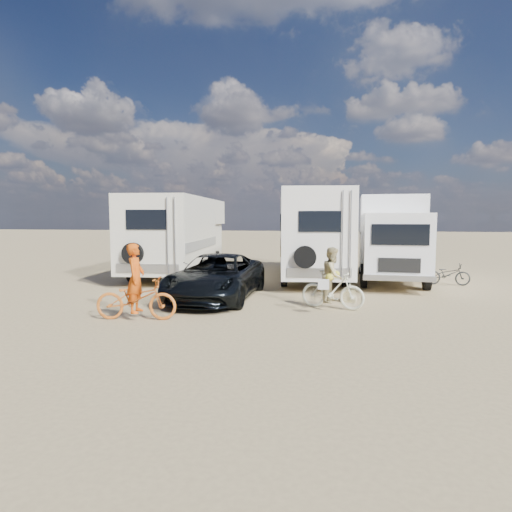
% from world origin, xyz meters
% --- Properties ---
extents(ground, '(140.00, 140.00, 0.00)m').
position_xyz_m(ground, '(0.00, 0.00, 0.00)').
color(ground, tan).
rests_on(ground, ground).
extents(rv_main, '(3.38, 8.20, 3.53)m').
position_xyz_m(rv_main, '(0.44, 6.70, 1.76)').
color(rv_main, white).
rests_on(rv_main, ground).
extents(rv_left, '(3.30, 8.49, 3.36)m').
position_xyz_m(rv_left, '(-5.36, 6.97, 1.68)').
color(rv_left, beige).
rests_on(rv_left, ground).
extents(box_truck, '(2.70, 6.69, 3.36)m').
position_xyz_m(box_truck, '(3.61, 6.33, 1.68)').
color(box_truck, white).
rests_on(box_truck, ground).
extents(dark_suv, '(2.39, 5.00, 1.38)m').
position_xyz_m(dark_suv, '(-2.19, 1.49, 0.69)').
color(dark_suv, black).
rests_on(dark_suv, ground).
extents(bike_man, '(2.06, 0.94, 1.05)m').
position_xyz_m(bike_man, '(-3.44, -1.48, 0.52)').
color(bike_man, '#C9621D').
rests_on(bike_man, ground).
extents(bike_woman, '(1.83, 0.97, 1.06)m').
position_xyz_m(bike_woman, '(1.33, 0.61, 0.53)').
color(bike_woman, beige).
rests_on(bike_woman, ground).
extents(rider_man, '(0.48, 0.67, 1.70)m').
position_xyz_m(rider_man, '(-3.44, -1.48, 0.85)').
color(rider_man, '#C9490C').
rests_on(rider_man, ground).
extents(rider_woman, '(0.76, 0.87, 1.52)m').
position_xyz_m(rider_woman, '(1.33, 0.61, 0.76)').
color(rider_woman, tan).
rests_on(rider_woman, ground).
extents(bike_parked, '(1.60, 0.71, 0.82)m').
position_xyz_m(bike_parked, '(5.58, 5.62, 0.41)').
color(bike_parked, black).
rests_on(bike_parked, ground).
extents(cooler, '(0.56, 0.45, 0.41)m').
position_xyz_m(cooler, '(-2.53, 3.36, 0.20)').
color(cooler, '#1F4C98').
rests_on(cooler, ground).
extents(crate, '(0.41, 0.41, 0.32)m').
position_xyz_m(crate, '(1.81, 1.76, 0.16)').
color(crate, olive).
rests_on(crate, ground).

